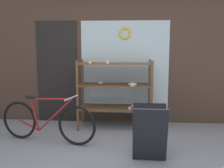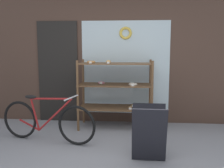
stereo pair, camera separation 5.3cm
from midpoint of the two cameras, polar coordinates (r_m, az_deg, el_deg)
storefront_facade at (r=5.20m, az=0.05°, el=7.50°), size 5.88×0.13×3.03m
display_case at (r=4.81m, az=0.37°, el=-0.60°), size 1.41×0.58×1.33m
bicycle at (r=4.31m, az=-15.08°, el=-8.19°), size 1.69×0.54×0.78m
sandwich_board at (r=3.51m, az=8.17°, el=-11.04°), size 0.47×0.39×0.76m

